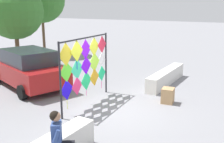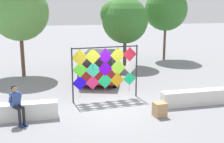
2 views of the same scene
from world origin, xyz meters
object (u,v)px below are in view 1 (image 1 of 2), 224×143
object	(u,v)px
parked_car	(28,68)
tree_palm_like	(11,10)
seated_vendor	(62,138)
kite_display_rack	(86,64)
cardboard_box_large	(168,96)

from	to	relation	value
parked_car	tree_palm_like	xyz separation A→B (m)	(2.47, 3.88, 2.62)
seated_vendor	parked_car	world-z (taller)	parked_car
kite_display_rack	parked_car	xyz separation A→B (m)	(0.49, 3.71, -0.71)
seated_vendor	tree_palm_like	distance (m)	12.24
kite_display_rack	seated_vendor	distance (m)	4.53
kite_display_rack	cardboard_box_large	size ratio (longest dim) A/B	5.46
parked_car	tree_palm_like	world-z (taller)	tree_palm_like
seated_vendor	tree_palm_like	size ratio (longest dim) A/B	0.30
kite_display_rack	parked_car	bearing A→B (deg)	82.55
seated_vendor	cardboard_box_large	bearing A→B (deg)	-4.92
parked_car	cardboard_box_large	bearing A→B (deg)	-78.87
tree_palm_like	seated_vendor	bearing A→B (deg)	-125.01
tree_palm_like	kite_display_rack	bearing A→B (deg)	-111.29
kite_display_rack	cardboard_box_large	xyz separation A→B (m)	(1.74, -2.68, -1.31)
tree_palm_like	parked_car	bearing A→B (deg)	-122.50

